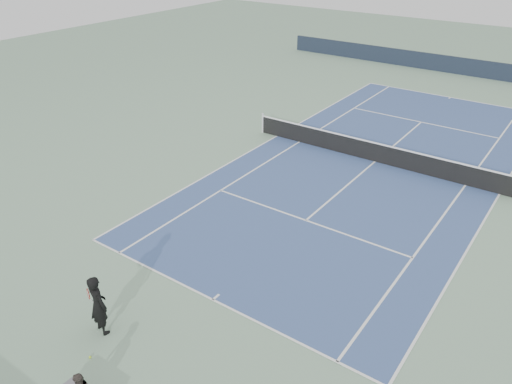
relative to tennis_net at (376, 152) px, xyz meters
The scene contains 6 objects.
ground 0.50m from the tennis_net, ahead, with size 80.00×80.00×0.00m, color gray.
court_surface 0.50m from the tennis_net, ahead, with size 10.97×23.77×0.01m, color #364D80.
tennis_net is the anchor object (origin of this frame).
windscreen_far 17.89m from the tennis_net, 90.00° to the left, with size 30.00×0.25×1.20m, color black.
tennis_player 14.69m from the tennis_net, 96.55° to the right, with size 0.83×0.60×1.83m.
tennis_ball 15.49m from the tennis_net, 94.26° to the right, with size 0.07×0.07×0.07m, color #B9DD2D.
Camera 1 is at (7.68, -20.51, 9.90)m, focal length 35.00 mm.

